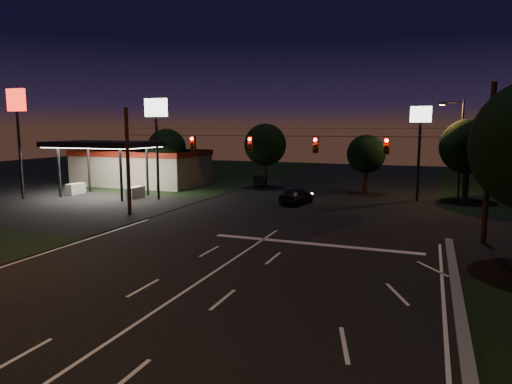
% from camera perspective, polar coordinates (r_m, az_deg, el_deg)
% --- Properties ---
extents(ground, '(140.00, 140.00, 0.00)m').
position_cam_1_polar(ground, '(17.20, -12.72, -14.47)').
color(ground, black).
rests_on(ground, ground).
extents(cross_street_left, '(20.00, 16.00, 0.02)m').
position_cam_1_polar(cross_street_left, '(41.60, -23.57, -1.67)').
color(cross_street_left, black).
rests_on(cross_street_left, ground).
extents(stop_bar, '(12.00, 0.50, 0.01)m').
position_cam_1_polar(stop_bar, '(26.18, 7.16, -6.45)').
color(stop_bar, silver).
rests_on(stop_bar, ground).
extents(utility_pole_right, '(0.30, 0.30, 9.00)m').
position_cam_1_polar(utility_pole_right, '(29.06, 26.50, -5.80)').
color(utility_pole_right, black).
rests_on(utility_pole_right, ground).
extents(utility_pole_left, '(0.28, 0.28, 8.00)m').
position_cam_1_polar(utility_pole_left, '(35.70, -15.48, -2.79)').
color(utility_pole_left, black).
rests_on(utility_pole_left, ground).
extents(signal_span, '(24.00, 0.40, 1.56)m').
position_cam_1_polar(signal_span, '(29.52, 3.28, 6.04)').
color(signal_span, black).
rests_on(signal_span, ground).
extents(gas_station, '(14.20, 16.10, 5.25)m').
position_cam_1_polar(gas_station, '(53.50, -14.34, 3.34)').
color(gas_station, gray).
rests_on(gas_station, ground).
extents(pole_sign_left_near, '(2.20, 0.30, 9.10)m').
position_cam_1_polar(pole_sign_left_near, '(41.98, -12.35, 8.47)').
color(pole_sign_left_near, black).
rests_on(pole_sign_left_near, ground).
extents(pole_sign_left_far, '(2.00, 0.30, 10.00)m').
position_cam_1_polar(pole_sign_left_far, '(46.83, -27.68, 8.46)').
color(pole_sign_left_far, black).
rests_on(pole_sign_left_far, ground).
extents(pole_sign_right, '(1.80, 0.30, 8.40)m').
position_cam_1_polar(pole_sign_right, '(43.16, 19.82, 7.18)').
color(pole_sign_right, black).
rests_on(pole_sign_right, ground).
extents(street_light_right_far, '(2.20, 0.35, 9.00)m').
position_cam_1_polar(street_light_right_far, '(45.23, 23.94, 5.72)').
color(street_light_right_far, black).
rests_on(street_light_right_far, ground).
extents(tree_far_a, '(4.20, 4.20, 6.42)m').
position_cam_1_polar(tree_far_a, '(51.02, -11.01, 5.34)').
color(tree_far_a, black).
rests_on(tree_far_a, ground).
extents(tree_far_b, '(4.60, 4.60, 6.98)m').
position_cam_1_polar(tree_far_b, '(50.26, 1.23, 5.85)').
color(tree_far_b, black).
rests_on(tree_far_b, ground).
extents(tree_far_c, '(3.80, 3.80, 5.86)m').
position_cam_1_polar(tree_far_c, '(46.71, 13.64, 4.59)').
color(tree_far_c, black).
rests_on(tree_far_c, ground).
extents(tree_far_d, '(4.80, 4.80, 7.30)m').
position_cam_1_polar(tree_far_d, '(44.42, 24.98, 5.09)').
color(tree_far_d, black).
rests_on(tree_far_d, ground).
extents(car_oncoming_a, '(2.36, 4.44, 1.44)m').
position_cam_1_polar(car_oncoming_a, '(39.37, 5.07, -0.48)').
color(car_oncoming_a, black).
rests_on(car_oncoming_a, ground).
extents(car_oncoming_b, '(2.35, 3.93, 1.22)m').
position_cam_1_polar(car_oncoming_b, '(51.60, 0.42, 1.45)').
color(car_oncoming_b, black).
rests_on(car_oncoming_b, ground).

